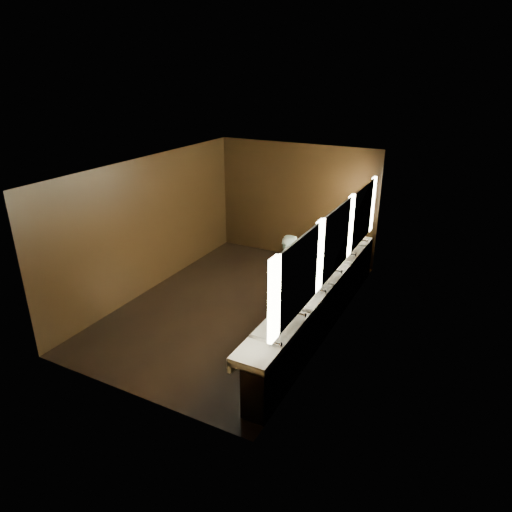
# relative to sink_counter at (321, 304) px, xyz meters

# --- Properties ---
(floor) EXTENTS (6.00, 6.00, 0.00)m
(floor) POSITION_rel_sink_counter_xyz_m (-1.79, -0.00, -0.50)
(floor) COLOR black
(floor) RESTS_ON ground
(ceiling) EXTENTS (4.00, 6.00, 0.02)m
(ceiling) POSITION_rel_sink_counter_xyz_m (-1.79, -0.00, 2.30)
(ceiling) COLOR #2D2D2B
(ceiling) RESTS_ON wall_back
(wall_back) EXTENTS (4.00, 0.02, 2.80)m
(wall_back) POSITION_rel_sink_counter_xyz_m (-1.79, 3.00, 0.90)
(wall_back) COLOR black
(wall_back) RESTS_ON floor
(wall_front) EXTENTS (4.00, 0.02, 2.80)m
(wall_front) POSITION_rel_sink_counter_xyz_m (-1.79, -3.00, 0.90)
(wall_front) COLOR black
(wall_front) RESTS_ON floor
(wall_left) EXTENTS (0.02, 6.00, 2.80)m
(wall_left) POSITION_rel_sink_counter_xyz_m (-3.79, -0.00, 0.90)
(wall_left) COLOR black
(wall_left) RESTS_ON floor
(wall_right) EXTENTS (0.02, 6.00, 2.80)m
(wall_right) POSITION_rel_sink_counter_xyz_m (0.21, -0.00, 0.90)
(wall_right) COLOR black
(wall_right) RESTS_ON floor
(sink_counter) EXTENTS (0.55, 5.40, 1.01)m
(sink_counter) POSITION_rel_sink_counter_xyz_m (0.00, 0.00, 0.00)
(sink_counter) COLOR black
(sink_counter) RESTS_ON floor
(mirror_band) EXTENTS (0.06, 5.03, 1.15)m
(mirror_band) POSITION_rel_sink_counter_xyz_m (0.19, -0.00, 1.25)
(mirror_band) COLOR #FEF9CF
(mirror_band) RESTS_ON wall_right
(person) EXTENTS (0.59, 0.71, 1.67)m
(person) POSITION_rel_sink_counter_xyz_m (-0.71, 0.06, 0.34)
(person) COLOR #8FD0D6
(person) RESTS_ON floor
(trash_bin) EXTENTS (0.43, 0.43, 0.63)m
(trash_bin) POSITION_rel_sink_counter_xyz_m (-0.22, -1.39, -0.18)
(trash_bin) COLOR black
(trash_bin) RESTS_ON floor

